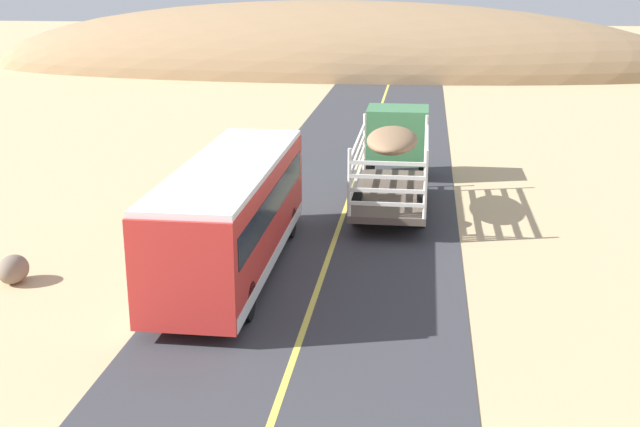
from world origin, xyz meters
name	(u,v)px	position (x,y,z in m)	size (l,w,h in m)	color
livestock_truck	(395,146)	(1.64, 21.48, 1.79)	(2.53, 9.70, 3.02)	#3F7F4C
bus	(232,214)	(-2.59, 11.95, 1.75)	(2.54, 10.00, 3.21)	red
boulder_mid_field	(13,269)	(-8.46, 10.31, 0.40)	(0.81, 1.04, 0.80)	#756656
distant_hill	(333,71)	(-5.09, 59.56, 0.00)	(59.86, 16.63, 11.69)	#957553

